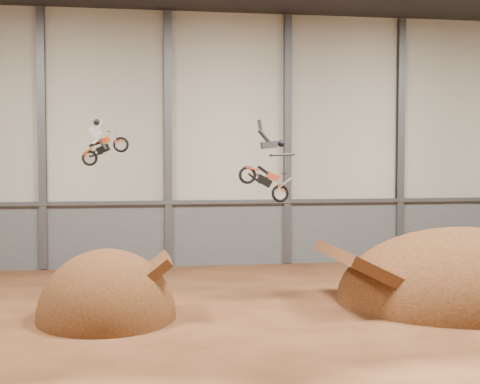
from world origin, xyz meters
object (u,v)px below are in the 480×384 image
Objects in this scene: fmx_rider_a at (108,136)px; fmx_rider_b at (260,160)px; takeoff_ramp at (107,318)px; landing_ramp at (464,301)px.

fmx_rider_a reaches higher than fmx_rider_b.
takeoff_ramp is 14.68m from landing_ramp.
fmx_rider_b reaches higher than landing_ramp.
landing_ramp is 3.58× the size of fmx_rider_b.
fmx_rider_a is at bearing 87.28° from takeoff_ramp.
fmx_rider_b is at bearing 12.20° from takeoff_ramp.
fmx_rider_b is (6.07, 1.31, 5.91)m from takeoff_ramp.
landing_ramp is at bearing 1.14° from fmx_rider_a.
fmx_rider_b is (6.00, -0.05, -0.94)m from fmx_rider_a.
fmx_rider_a is at bearing 177.39° from landing_ramp.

